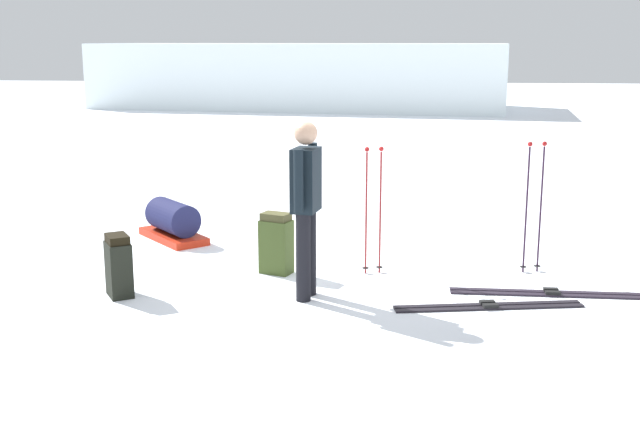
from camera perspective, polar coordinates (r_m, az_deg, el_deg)
The scene contains 10 objects.
ground_plane at distance 8.33m, azimuth -0.00°, elevation -4.71°, with size 80.00×80.00×0.00m, color white.
distant_snow_ridge at distance 29.64m, azimuth -1.41°, elevation 9.75°, with size 14.91×5.00×2.35m, color white.
skier_standing at distance 7.39m, azimuth -1.03°, elevation 0.74°, with size 0.27×0.56×1.70m.
ski_pair_near at distance 8.03m, azimuth 16.44°, elevation -5.79°, with size 1.96×0.18×0.05m.
ski_pair_far at distance 7.51m, azimuth 12.13°, elevation -6.80°, with size 1.77×0.50×0.05m.
backpack_large_dark at distance 8.34m, azimuth -3.19°, elevation -2.43°, with size 0.38×0.31×0.65m.
backpack_bright at distance 7.83m, azimuth -14.39°, elevation -3.93°, with size 0.34×0.38×0.61m.
ski_poles_planted_near at distance 8.25m, azimuth 3.89°, elevation 0.47°, with size 0.22×0.11×1.36m.
ski_poles_planted_far at distance 8.57m, azimuth 15.25°, elevation 0.67°, with size 0.23×0.12×1.40m.
gear_sled at distance 9.92m, azimuth -10.62°, elevation -0.83°, with size 1.05×1.09×0.49m.
Camera 1 is at (0.76, -7.94, 2.42)m, focal length 44.15 mm.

